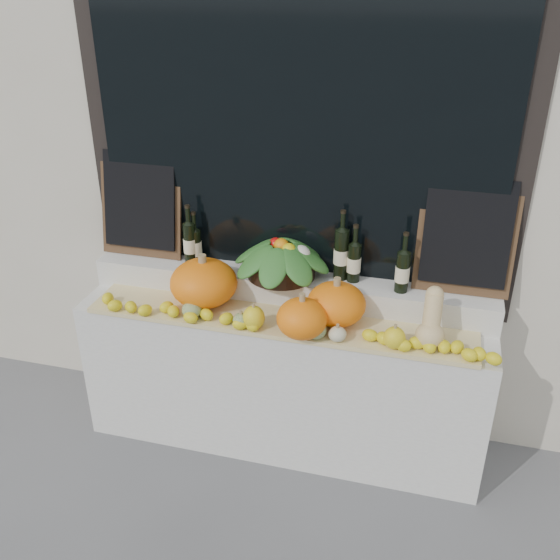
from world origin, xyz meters
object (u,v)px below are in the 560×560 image
at_px(produce_bowl, 281,257).
at_px(wine_bottle_tall, 341,254).
at_px(pumpkin_left, 204,283).
at_px(pumpkin_right, 336,304).
at_px(butternut_squash, 431,322).

bearing_deg(produce_bowl, wine_bottle_tall, 8.61).
bearing_deg(wine_bottle_tall, pumpkin_left, -161.29).
relative_size(pumpkin_right, produce_bowl, 0.53).
height_order(pumpkin_left, butternut_squash, butternut_squash).
bearing_deg(wine_bottle_tall, butternut_squash, -32.74).
xyz_separation_m(pumpkin_right, wine_bottle_tall, (-0.03, 0.26, 0.17)).
bearing_deg(pumpkin_right, produce_bowl, 149.44).
height_order(pumpkin_left, wine_bottle_tall, wine_bottle_tall).
height_order(butternut_squash, produce_bowl, produce_bowl).
xyz_separation_m(pumpkin_left, butternut_squash, (1.24, -0.09, -0.01)).
relative_size(pumpkin_left, butternut_squash, 1.29).
relative_size(butternut_squash, produce_bowl, 0.50).
distance_m(butternut_squash, produce_bowl, 0.90).
relative_size(butternut_squash, wine_bottle_tall, 0.72).
bearing_deg(butternut_squash, pumpkin_right, 171.33).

